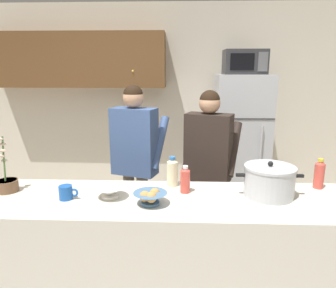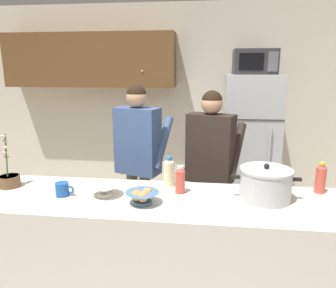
{
  "view_description": "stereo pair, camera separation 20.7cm",
  "coord_description": "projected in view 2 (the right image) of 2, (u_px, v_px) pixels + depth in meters",
  "views": [
    {
      "loc": [
        0.1,
        -1.99,
        1.78
      ],
      "look_at": [
        0.0,
        0.55,
        1.17
      ],
      "focal_mm": 33.71,
      "sensor_mm": 36.0,
      "label": 1
    },
    {
      "loc": [
        0.31,
        -1.98,
        1.78
      ],
      "look_at": [
        0.0,
        0.55,
        1.17
      ],
      "focal_mm": 33.71,
      "sensor_mm": 36.0,
      "label": 2
    }
  ],
  "objects": [
    {
      "name": "potted_orchid",
      "position": [
        9.0,
        178.0,
        2.34
      ],
      "size": [
        0.15,
        0.15,
        0.4
      ],
      "color": "brown",
      "rests_on": "kitchen_island"
    },
    {
      "name": "person_near_pot",
      "position": [
        138.0,
        150.0,
        3.01
      ],
      "size": [
        0.59,
        0.53,
        1.64
      ],
      "color": "#726656",
      "rests_on": "ground"
    },
    {
      "name": "cooking_pot",
      "position": [
        265.0,
        184.0,
        2.11
      ],
      "size": [
        0.46,
        0.35,
        0.25
      ],
      "color": "silver",
      "rests_on": "kitchen_island"
    },
    {
      "name": "person_by_sink",
      "position": [
        211.0,
        158.0,
        2.84
      ],
      "size": [
        0.58,
        0.54,
        1.6
      ],
      "color": "#726656",
      "rests_on": "ground"
    },
    {
      "name": "bread_bowl",
      "position": [
        142.0,
        196.0,
        2.05
      ],
      "size": [
        0.22,
        0.22,
        0.1
      ],
      "color": "#4C7299",
      "rests_on": "kitchen_island"
    },
    {
      "name": "kitchen_island",
      "position": [
        159.0,
        258.0,
        2.25
      ],
      "size": [
        2.6,
        0.68,
        0.92
      ],
      "primitive_type": "cube",
      "color": "silver",
      "rests_on": "ground"
    },
    {
      "name": "coffee_mug",
      "position": [
        63.0,
        189.0,
        2.18
      ],
      "size": [
        0.13,
        0.09,
        0.1
      ],
      "color": "#1E59B2",
      "rests_on": "kitchen_island"
    },
    {
      "name": "back_wall_unit",
      "position": [
        164.0,
        96.0,
        4.23
      ],
      "size": [
        6.0,
        0.48,
        2.6
      ],
      "color": "beige",
      "rests_on": "ground"
    },
    {
      "name": "bottle_far_corner",
      "position": [
        180.0,
        180.0,
        2.22
      ],
      "size": [
        0.07,
        0.07,
        0.2
      ],
      "color": "#D84C3F",
      "rests_on": "kitchen_island"
    },
    {
      "name": "bottle_mid_counter",
      "position": [
        321.0,
        178.0,
        2.22
      ],
      "size": [
        0.07,
        0.07,
        0.22
      ],
      "color": "#D84C3F",
      "rests_on": "kitchen_island"
    },
    {
      "name": "refrigerator",
      "position": [
        249.0,
        146.0,
        3.85
      ],
      "size": [
        0.64,
        0.68,
        1.72
      ],
      "color": "#B7BABF",
      "rests_on": "ground"
    },
    {
      "name": "empty_bowl",
      "position": [
        105.0,
        189.0,
        2.18
      ],
      "size": [
        0.21,
        0.21,
        0.08
      ],
      "color": "white",
      "rests_on": "kitchen_island"
    },
    {
      "name": "bottle_near_edge",
      "position": [
        169.0,
        172.0,
        2.35
      ],
      "size": [
        0.08,
        0.08,
        0.23
      ],
      "color": "beige",
      "rests_on": "kitchen_island"
    },
    {
      "name": "microwave",
      "position": [
        255.0,
        62.0,
        3.59
      ],
      "size": [
        0.48,
        0.37,
        0.28
      ],
      "color": "#2D2D30",
      "rests_on": "refrigerator"
    }
  ]
}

